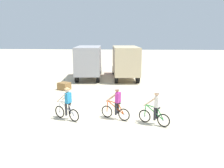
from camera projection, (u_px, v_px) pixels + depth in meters
ground_plane at (104, 121)px, 11.98m from camera, size 120.00×120.00×0.00m
box_truck_grey_hauler at (89, 60)px, 23.62m from camera, size 2.94×6.93×3.35m
box_truck_tan_camper at (125, 61)px, 23.37m from camera, size 3.08×6.97×3.35m
cyclist_orange_shirt at (67, 105)px, 12.02m from camera, size 1.55×0.91×1.82m
cyclist_cowboy_hat at (116, 104)px, 12.09m from camera, size 1.59×0.84×1.82m
cyclist_near_camera at (155, 109)px, 11.34m from camera, size 1.51×0.96×1.82m
supply_crate at (64, 86)px, 18.86m from camera, size 1.14×1.09×0.61m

